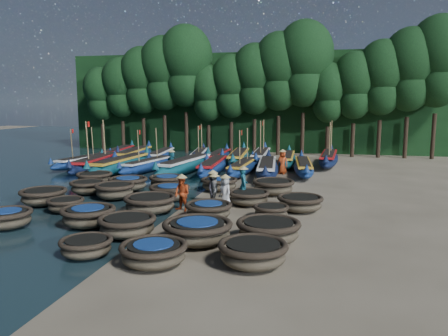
% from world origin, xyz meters
% --- Properties ---
extents(ground, '(120.00, 120.00, 0.00)m').
position_xyz_m(ground, '(0.00, 0.00, 0.00)').
color(ground, gray).
rests_on(ground, ground).
extents(foliage_wall, '(40.00, 3.00, 10.00)m').
position_xyz_m(foliage_wall, '(0.00, 23.50, 5.00)').
color(foliage_wall, black).
rests_on(foliage_wall, ground).
extents(coracle_2, '(1.87, 1.87, 0.63)m').
position_xyz_m(coracle_2, '(-0.94, -9.52, 0.36)').
color(coracle_2, brown).
rests_on(coracle_2, ground).
extents(coracle_3, '(2.33, 2.33, 0.73)m').
position_xyz_m(coracle_3, '(1.52, -9.77, 0.42)').
color(coracle_3, brown).
rests_on(coracle_3, ground).
extents(coracle_4, '(2.51, 2.51, 0.80)m').
position_xyz_m(coracle_4, '(4.56, -9.19, 0.46)').
color(coracle_4, brown).
rests_on(coracle_4, ground).
extents(coracle_5, '(2.23, 2.23, 0.75)m').
position_xyz_m(coracle_5, '(-5.80, -7.25, 0.43)').
color(coracle_5, brown).
rests_on(coracle_5, ground).
extents(coracle_6, '(2.73, 2.73, 0.82)m').
position_xyz_m(coracle_6, '(-2.70, -6.31, 0.47)').
color(coracle_6, brown).
rests_on(coracle_6, ground).
extents(coracle_7, '(2.21, 2.21, 0.80)m').
position_xyz_m(coracle_7, '(-0.57, -7.20, 0.46)').
color(coracle_7, brown).
rests_on(coracle_7, ground).
extents(coracle_8, '(3.03, 3.03, 0.84)m').
position_xyz_m(coracle_8, '(2.26, -7.42, 0.49)').
color(coracle_8, brown).
rests_on(coracle_8, ground).
extents(coracle_9, '(2.81, 2.81, 0.84)m').
position_xyz_m(coracle_9, '(4.74, -6.76, 0.48)').
color(coracle_9, brown).
rests_on(coracle_9, ground).
extents(coracle_10, '(2.49, 2.49, 0.80)m').
position_xyz_m(coracle_10, '(-6.84, -3.35, 0.46)').
color(coracle_10, brown).
rests_on(coracle_10, ground).
extents(coracle_11, '(1.86, 1.86, 0.65)m').
position_xyz_m(coracle_11, '(-4.98, -4.37, 0.37)').
color(coracle_11, brown).
rests_on(coracle_11, ground).
extents(coracle_12, '(2.41, 2.41, 0.82)m').
position_xyz_m(coracle_12, '(-1.08, -3.68, 0.47)').
color(coracle_12, brown).
rests_on(coracle_12, ground).
extents(coracle_13, '(2.11, 2.11, 0.74)m').
position_xyz_m(coracle_13, '(1.82, -4.15, 0.43)').
color(coracle_13, brown).
rests_on(coracle_13, ground).
extents(coracle_14, '(1.81, 1.81, 0.63)m').
position_xyz_m(coracle_14, '(4.46, -3.50, 0.36)').
color(coracle_14, brown).
rests_on(coracle_14, ground).
extents(coracle_15, '(1.94, 1.94, 0.75)m').
position_xyz_m(coracle_15, '(-6.06, -0.52, 0.43)').
color(coracle_15, brown).
rests_on(coracle_15, ground).
extents(coracle_16, '(2.42, 2.42, 0.84)m').
position_xyz_m(coracle_16, '(-3.99, -1.39, 0.48)').
color(coracle_16, brown).
rests_on(coracle_16, ground).
extents(coracle_17, '(2.49, 2.49, 0.81)m').
position_xyz_m(coracle_17, '(-1.08, -1.05, 0.47)').
color(coracle_17, brown).
rests_on(coracle_17, ground).
extents(coracle_18, '(2.06, 2.06, 0.72)m').
position_xyz_m(coracle_18, '(3.08, -1.12, 0.41)').
color(coracle_18, brown).
rests_on(coracle_18, ground).
extents(coracle_19, '(2.64, 2.64, 0.74)m').
position_xyz_m(coracle_19, '(5.62, -1.83, 0.42)').
color(coracle_19, brown).
rests_on(coracle_19, ground).
extents(coracle_20, '(2.63, 2.63, 0.75)m').
position_xyz_m(coracle_20, '(-7.13, 2.17, 0.43)').
color(coracle_20, brown).
rests_on(coracle_20, ground).
extents(coracle_21, '(2.56, 2.56, 0.78)m').
position_xyz_m(coracle_21, '(-4.28, 0.85, 0.45)').
color(coracle_21, brown).
rests_on(coracle_21, ground).
extents(coracle_22, '(2.53, 2.53, 0.74)m').
position_xyz_m(coracle_22, '(-2.37, 2.09, 0.43)').
color(coracle_22, brown).
rests_on(coracle_22, ground).
extents(coracle_23, '(2.50, 2.50, 0.74)m').
position_xyz_m(coracle_23, '(0.85, 1.93, 0.43)').
color(coracle_23, brown).
rests_on(coracle_23, ground).
extents(coracle_24, '(2.83, 2.83, 0.83)m').
position_xyz_m(coracle_24, '(3.98, 1.61, 0.47)').
color(coracle_24, brown).
rests_on(coracle_24, ground).
extents(long_boat_0, '(2.36, 7.22, 3.10)m').
position_xyz_m(long_boat_0, '(-11.52, 8.38, 0.49)').
color(long_boat_0, navy).
rests_on(long_boat_0, ground).
extents(long_boat_1, '(2.24, 8.77, 3.74)m').
position_xyz_m(long_boat_1, '(-9.66, 7.06, 0.59)').
color(long_boat_1, '#101E3B').
rests_on(long_boat_1, ground).
extents(long_boat_2, '(2.05, 9.04, 1.59)m').
position_xyz_m(long_boat_2, '(-7.58, 6.76, 0.61)').
color(long_boat_2, navy).
rests_on(long_boat_2, ground).
extents(long_boat_3, '(2.52, 7.32, 3.15)m').
position_xyz_m(long_boat_3, '(-5.83, 7.63, 0.50)').
color(long_boat_3, navy).
rests_on(long_boat_3, ground).
extents(long_boat_4, '(2.79, 8.77, 1.56)m').
position_xyz_m(long_boat_4, '(-2.96, 7.50, 0.59)').
color(long_boat_4, navy).
rests_on(long_boat_4, ground).
extents(long_boat_5, '(1.89, 8.26, 1.46)m').
position_xyz_m(long_boat_5, '(-0.94, 7.59, 0.55)').
color(long_boat_5, navy).
rests_on(long_boat_5, ground).
extents(long_boat_6, '(1.62, 7.55, 3.21)m').
position_xyz_m(long_boat_6, '(1.14, 7.92, 0.51)').
color(long_boat_6, navy).
rests_on(long_boat_6, ground).
extents(long_boat_7, '(2.32, 8.65, 1.53)m').
position_xyz_m(long_boat_7, '(2.94, 7.25, 0.58)').
color(long_boat_7, '#101E3B').
rests_on(long_boat_7, ground).
extents(long_boat_8, '(2.03, 7.71, 1.36)m').
position_xyz_m(long_boat_8, '(5.32, 8.93, 0.52)').
color(long_boat_8, navy).
rests_on(long_boat_8, ground).
extents(long_boat_9, '(2.27, 8.01, 1.42)m').
position_xyz_m(long_boat_9, '(-11.29, 13.93, 0.54)').
color(long_boat_9, navy).
rests_on(long_boat_9, ground).
extents(long_boat_10, '(2.13, 8.66, 1.53)m').
position_xyz_m(long_boat_10, '(-9.16, 12.49, 0.58)').
color(long_boat_10, navy).
rests_on(long_boat_10, ground).
extents(long_boat_11, '(2.18, 7.72, 1.37)m').
position_xyz_m(long_boat_11, '(-6.90, 13.06, 0.52)').
color(long_boat_11, navy).
rests_on(long_boat_11, ground).
extents(long_boat_12, '(2.43, 7.30, 3.14)m').
position_xyz_m(long_boat_12, '(-3.80, 14.13, 0.50)').
color(long_boat_12, '#101E3B').
rests_on(long_boat_12, ground).
extents(long_boat_13, '(1.45, 7.79, 1.37)m').
position_xyz_m(long_boat_13, '(-1.91, 13.12, 0.52)').
color(long_boat_13, navy).
rests_on(long_boat_13, ground).
extents(long_boat_14, '(2.24, 8.81, 1.56)m').
position_xyz_m(long_boat_14, '(-0.02, 12.57, 0.59)').
color(long_boat_14, navy).
rests_on(long_boat_14, ground).
extents(long_boat_15, '(1.84, 8.45, 3.59)m').
position_xyz_m(long_boat_15, '(1.61, 13.84, 0.57)').
color(long_boat_15, navy).
rests_on(long_boat_15, ground).
extents(long_boat_16, '(1.64, 7.83, 1.38)m').
position_xyz_m(long_boat_16, '(3.87, 12.78, 0.52)').
color(long_boat_16, navy).
rests_on(long_boat_16, ground).
extents(long_boat_17, '(1.98, 8.37, 3.56)m').
position_xyz_m(long_boat_17, '(7.10, 13.75, 0.57)').
color(long_boat_17, '#101E3B').
rests_on(long_boat_17, ground).
extents(fisherman_0, '(0.90, 0.88, 1.76)m').
position_xyz_m(fisherman_0, '(2.07, -1.97, 0.85)').
color(fisherman_0, beige).
rests_on(fisherman_0, ground).
extents(fisherman_1, '(0.60, 0.75, 1.98)m').
position_xyz_m(fisherman_1, '(2.70, -0.56, 0.98)').
color(fisherman_1, '#185868').
rests_on(fisherman_1, ground).
extents(fisherman_2, '(1.01, 0.93, 1.86)m').
position_xyz_m(fisherman_2, '(0.23, -2.96, 0.88)').
color(fisherman_2, '#B23C17').
rests_on(fisherman_2, ground).
extents(fisherman_3, '(0.63, 1.07, 1.84)m').
position_xyz_m(fisherman_3, '(1.31, -1.31, 0.86)').
color(fisherman_3, black).
rests_on(fisherman_3, ground).
extents(fisherman_4, '(0.67, 0.97, 1.73)m').
position_xyz_m(fisherman_4, '(1.43, -1.51, 0.84)').
color(fisherman_4, beige).
rests_on(fisherman_4, ground).
extents(fisherman_5, '(1.40, 1.33, 1.78)m').
position_xyz_m(fisherman_5, '(-4.04, 7.67, 0.83)').
color(fisherman_5, '#185868').
rests_on(fisherman_5, ground).
extents(fisherman_6, '(0.94, 0.76, 1.87)m').
position_xyz_m(fisherman_6, '(3.84, 8.77, 0.89)').
color(fisherman_6, '#B23C17').
rests_on(fisherman_6, ground).
extents(tree_0, '(3.68, 3.68, 8.68)m').
position_xyz_m(tree_0, '(-16.00, 20.00, 5.97)').
color(tree_0, black).
rests_on(tree_0, ground).
extents(tree_1, '(4.09, 4.09, 9.65)m').
position_xyz_m(tree_1, '(-13.70, 20.00, 6.65)').
color(tree_1, black).
rests_on(tree_1, ground).
extents(tree_2, '(4.51, 4.51, 10.63)m').
position_xyz_m(tree_2, '(-11.40, 20.00, 7.32)').
color(tree_2, black).
rests_on(tree_2, ground).
extents(tree_3, '(4.92, 4.92, 11.60)m').
position_xyz_m(tree_3, '(-9.10, 20.00, 8.00)').
color(tree_3, black).
rests_on(tree_3, ground).
extents(tree_4, '(5.34, 5.34, 12.58)m').
position_xyz_m(tree_4, '(-6.80, 20.00, 8.67)').
color(tree_4, black).
rests_on(tree_4, ground).
extents(tree_5, '(3.68, 3.68, 8.68)m').
position_xyz_m(tree_5, '(-4.50, 20.00, 5.97)').
color(tree_5, black).
rests_on(tree_5, ground).
extents(tree_6, '(4.09, 4.09, 9.65)m').
position_xyz_m(tree_6, '(-2.20, 20.00, 6.65)').
color(tree_6, black).
rests_on(tree_6, ground).
extents(tree_7, '(4.51, 4.51, 10.63)m').
position_xyz_m(tree_7, '(0.10, 20.00, 7.32)').
color(tree_7, black).
rests_on(tree_7, ground).
extents(tree_8, '(4.92, 4.92, 11.60)m').
position_xyz_m(tree_8, '(2.40, 20.00, 8.00)').
color(tree_8, black).
rests_on(tree_8, ground).
extents(tree_9, '(5.34, 5.34, 12.58)m').
position_xyz_m(tree_9, '(4.70, 20.00, 8.67)').
color(tree_9, black).
rests_on(tree_9, ground).
extents(tree_10, '(3.68, 3.68, 8.68)m').
position_xyz_m(tree_10, '(7.00, 20.00, 5.97)').
color(tree_10, black).
rests_on(tree_10, ground).
extents(tree_11, '(4.09, 4.09, 9.65)m').
position_xyz_m(tree_11, '(9.30, 20.00, 6.65)').
color(tree_11, black).
rests_on(tree_11, ground).
extents(tree_12, '(4.51, 4.51, 10.63)m').
position_xyz_m(tree_12, '(11.60, 20.00, 7.32)').
color(tree_12, black).
rests_on(tree_12, ground).
extents(tree_13, '(4.92, 4.92, 11.60)m').
position_xyz_m(tree_13, '(13.90, 20.00, 8.00)').
color(tree_13, black).
rests_on(tree_13, ground).
extents(tree_14, '(5.34, 5.34, 12.58)m').
position_xyz_m(tree_14, '(16.20, 20.00, 8.67)').
color(tree_14, black).
rests_on(tree_14, ground).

